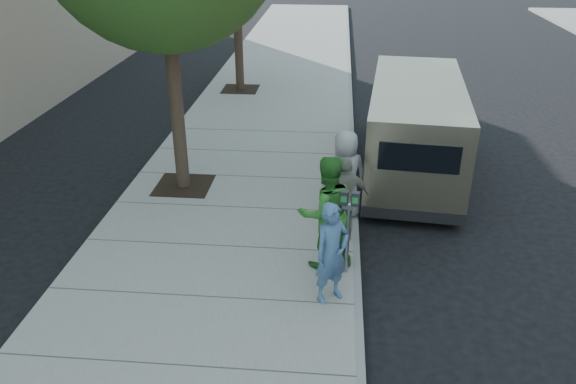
% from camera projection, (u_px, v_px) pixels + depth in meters
% --- Properties ---
extents(ground, '(120.00, 120.00, 0.00)m').
position_uv_depth(ground, '(276.00, 255.00, 10.11)').
color(ground, black).
rests_on(ground, ground).
extents(sidewalk, '(5.00, 60.00, 0.15)m').
position_uv_depth(sidewalk, '(221.00, 249.00, 10.15)').
color(sidewalk, gray).
rests_on(sidewalk, ground).
extents(curb_face, '(0.12, 60.00, 0.16)m').
position_uv_depth(curb_face, '(356.00, 256.00, 9.96)').
color(curb_face, gray).
rests_on(curb_face, ground).
extents(parking_meter, '(0.32, 0.15, 1.49)m').
position_uv_depth(parking_meter, '(349.00, 215.00, 8.90)').
color(parking_meter, gray).
rests_on(parking_meter, sidewalk).
extents(van, '(2.47, 6.00, 2.17)m').
position_uv_depth(van, '(415.00, 127.00, 12.83)').
color(van, tan).
rests_on(van, ground).
extents(person_officer, '(0.71, 0.68, 1.64)m').
position_uv_depth(person_officer, '(332.00, 253.00, 8.38)').
color(person_officer, '#476E97').
rests_on(person_officer, sidewalk).
extents(person_green_shirt, '(1.17, 1.04, 1.98)m').
position_uv_depth(person_green_shirt, '(326.00, 213.00, 9.16)').
color(person_green_shirt, '#317E29').
rests_on(person_green_shirt, sidewalk).
extents(person_gray_shirt, '(1.01, 0.84, 1.77)m').
position_uv_depth(person_gray_shirt, '(345.00, 175.00, 10.75)').
color(person_gray_shirt, '#A5A5A8').
rests_on(person_gray_shirt, sidewalk).
extents(person_striped_polo, '(1.03, 0.78, 1.63)m').
position_uv_depth(person_striped_polo, '(345.00, 199.00, 9.98)').
color(person_striped_polo, gray).
rests_on(person_striped_polo, sidewalk).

